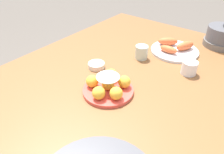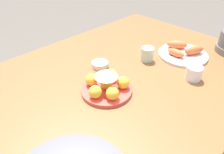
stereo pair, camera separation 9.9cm
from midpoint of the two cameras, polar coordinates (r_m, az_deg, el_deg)
name	(u,v)px [view 2 (the right image)]	position (r m, az deg, el deg)	size (l,w,h in m)	color
dining_table	(117,89)	(1.10, 3.82, -3.27)	(1.59, 1.08, 0.71)	brown
cake_plate	(107,86)	(0.94, 1.58, -2.42)	(0.22, 0.22, 0.09)	#E04C42
sauce_bowl	(100,64)	(1.13, -0.67, 3.28)	(0.09, 0.09, 0.03)	silver
seafood_platter	(183,52)	(1.31, 20.14, 6.04)	(0.27, 0.27, 0.06)	silver
cup_near	(147,54)	(1.20, 11.58, 5.80)	(0.07, 0.07, 0.07)	beige
cup_far	(194,73)	(1.11, 23.01, 0.91)	(0.07, 0.07, 0.07)	white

